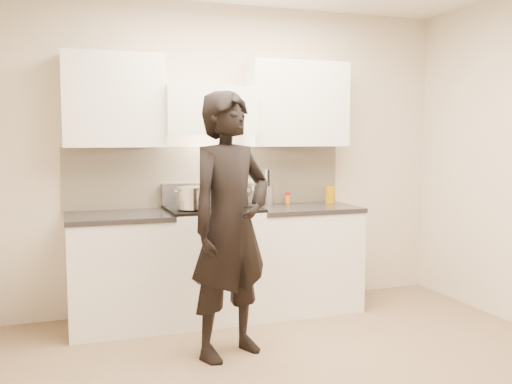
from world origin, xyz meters
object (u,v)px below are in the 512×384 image
stove (213,262)px  utensil_crock (267,194)px  counter_right (303,257)px  wok (230,190)px  person (230,225)px

stove → utensil_crock: (0.56, 0.21, 0.54)m
counter_right → utensil_crock: utensil_crock is taller
wok → counter_right: bearing=-12.8°
wok → utensil_crock: 0.38m
person → utensil_crock: bearing=34.0°
stove → person: size_ratio=0.52×
counter_right → wok: wok is taller
counter_right → wok: (-0.64, 0.14, 0.61)m
stove → person: (-0.10, -0.87, 0.45)m
utensil_crock → person: person is taller
counter_right → stove: bearing=-180.0°
utensil_crock → person: size_ratio=0.17×
utensil_crock → counter_right: bearing=-37.8°
stove → wok: (0.19, 0.14, 0.60)m
counter_right → utensil_crock: (-0.27, 0.21, 0.56)m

